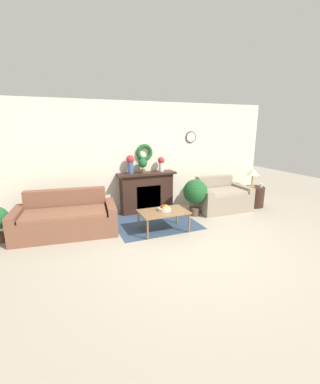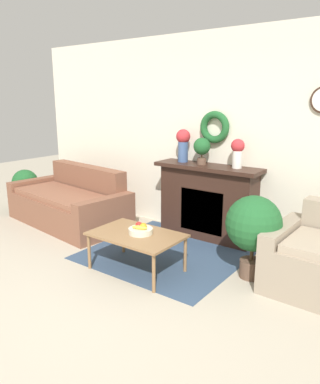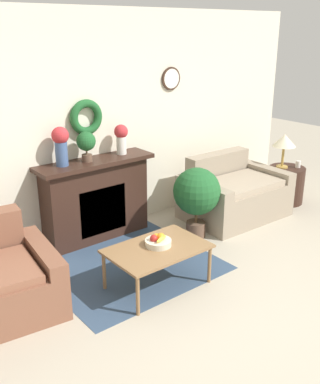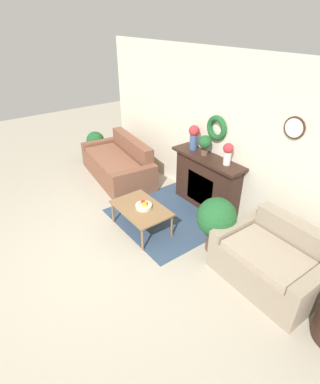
# 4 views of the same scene
# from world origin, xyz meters

# --- Properties ---
(ground_plane) EXTENTS (16.00, 16.00, 0.00)m
(ground_plane) POSITION_xyz_m (0.00, 0.00, 0.00)
(ground_plane) COLOR #ADA38E
(floor_rug) EXTENTS (1.80, 1.75, 0.01)m
(floor_rug) POSITION_xyz_m (-0.24, 1.66, 0.00)
(floor_rug) COLOR #334760
(floor_rug) RESTS_ON ground_plane
(wall_back) EXTENTS (6.80, 0.16, 2.70)m
(wall_back) POSITION_xyz_m (0.00, 2.62, 1.35)
(wall_back) COLOR beige
(wall_back) RESTS_ON ground_plane
(fireplace) EXTENTS (1.45, 0.41, 1.01)m
(fireplace) POSITION_xyz_m (-0.13, 2.42, 0.51)
(fireplace) COLOR #331E16
(fireplace) RESTS_ON ground_plane
(couch_left) EXTENTS (2.07, 1.19, 0.84)m
(couch_left) POSITION_xyz_m (-2.10, 1.73, 0.30)
(couch_left) COLOR brown
(couch_left) RESTS_ON ground_plane
(coffee_table) EXTENTS (0.98, 0.65, 0.43)m
(coffee_table) POSITION_xyz_m (-0.24, 1.07, 0.39)
(coffee_table) COLOR olive
(coffee_table) RESTS_ON ground_plane
(fruit_bowl) EXTENTS (0.26, 0.26, 0.12)m
(fruit_bowl) POSITION_xyz_m (-0.21, 1.10, 0.47)
(fruit_bowl) COLOR beige
(fruit_bowl) RESTS_ON coffee_table
(vase_on_mantel_left) EXTENTS (0.19, 0.19, 0.44)m
(vase_on_mantel_left) POSITION_xyz_m (-0.53, 2.42, 1.26)
(vase_on_mantel_left) COLOR #3D5684
(vase_on_mantel_left) RESTS_ON fireplace
(vase_on_mantel_right) EXTENTS (0.17, 0.17, 0.36)m
(vase_on_mantel_right) POSITION_xyz_m (0.27, 2.42, 1.22)
(vase_on_mantel_right) COLOR silver
(vase_on_mantel_right) RESTS_ON fireplace
(potted_plant_on_mantel) EXTENTS (0.22, 0.22, 0.35)m
(potted_plant_on_mantel) POSITION_xyz_m (-0.23, 2.40, 1.23)
(potted_plant_on_mantel) COLOR brown
(potted_plant_on_mantel) RESTS_ON fireplace
(potted_plant_floor_by_couch) EXTENTS (0.43, 0.43, 0.68)m
(potted_plant_floor_by_couch) POSITION_xyz_m (-3.31, 1.78, 0.42)
(potted_plant_floor_by_couch) COLOR brown
(potted_plant_floor_by_couch) RESTS_ON ground_plane
(potted_plant_floor_by_loveseat) EXTENTS (0.58, 0.58, 0.89)m
(potted_plant_floor_by_loveseat) POSITION_xyz_m (0.84, 1.66, 0.57)
(potted_plant_floor_by_loveseat) COLOR brown
(potted_plant_floor_by_loveseat) RESTS_ON ground_plane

